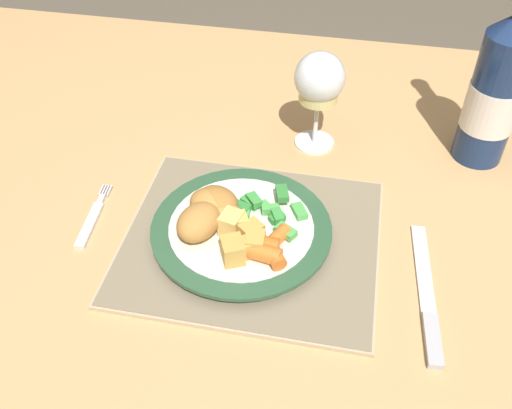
# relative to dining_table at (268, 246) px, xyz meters

# --- Properties ---
(dining_table) EXTENTS (1.48, 1.06, 0.74)m
(dining_table) POSITION_rel_dining_table_xyz_m (0.00, 0.00, 0.00)
(dining_table) COLOR tan
(dining_table) RESTS_ON ground
(placemat) EXTENTS (0.33, 0.29, 0.01)m
(placemat) POSITION_rel_dining_table_xyz_m (-0.01, -0.06, 0.08)
(placemat) COLOR tan
(placemat) RESTS_ON dining_table
(dinner_plate) EXTENTS (0.24, 0.24, 0.02)m
(dinner_plate) POSITION_rel_dining_table_xyz_m (-0.03, -0.06, 0.09)
(dinner_plate) COLOR silver
(dinner_plate) RESTS_ON placemat
(breaded_croquettes) EXTENTS (0.09, 0.11, 0.04)m
(breaded_croquettes) POSITION_rel_dining_table_xyz_m (-0.07, -0.06, 0.12)
(breaded_croquettes) COLOR #B77F3D
(breaded_croquettes) RESTS_ON dinner_plate
(green_beans_pile) EXTENTS (0.10, 0.09, 0.02)m
(green_beans_pile) POSITION_rel_dining_table_xyz_m (0.01, -0.03, 0.11)
(green_beans_pile) COLOR #338438
(green_beans_pile) RESTS_ON dinner_plate
(glazed_carrots) EXTENTS (0.05, 0.07, 0.02)m
(glazed_carrots) POSITION_rel_dining_table_xyz_m (0.02, -0.10, 0.11)
(glazed_carrots) COLOR orange
(glazed_carrots) RESTS_ON dinner_plate
(fork) EXTENTS (0.02, 0.12, 0.01)m
(fork) POSITION_rel_dining_table_xyz_m (-0.23, -0.07, 0.08)
(fork) COLOR silver
(fork) RESTS_ON dining_table
(table_knife) EXTENTS (0.03, 0.22, 0.01)m
(table_knife) POSITION_rel_dining_table_xyz_m (0.21, -0.12, 0.08)
(table_knife) COLOR silver
(table_knife) RESTS_ON dining_table
(wine_glass) EXTENTS (0.08, 0.08, 0.16)m
(wine_glass) POSITION_rel_dining_table_xyz_m (0.04, 0.17, 0.19)
(wine_glass) COLOR silver
(wine_glass) RESTS_ON dining_table
(bottle) EXTENTS (0.08, 0.08, 0.32)m
(bottle) POSITION_rel_dining_table_xyz_m (0.29, 0.18, 0.19)
(bottle) COLOR navy
(bottle) RESTS_ON dining_table
(roast_potatoes) EXTENTS (0.07, 0.08, 0.03)m
(roast_potatoes) POSITION_rel_dining_table_xyz_m (-0.02, -0.09, 0.11)
(roast_potatoes) COLOR gold
(roast_potatoes) RESTS_ON dinner_plate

